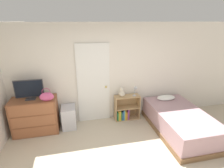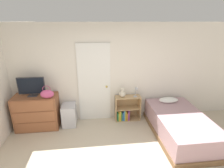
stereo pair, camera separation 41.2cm
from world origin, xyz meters
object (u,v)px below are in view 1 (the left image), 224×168
at_px(bookshelf, 125,110).
at_px(desk_lamp, 135,89).
at_px(tv, 29,89).
at_px(storage_bin, 69,117).
at_px(handbag, 47,96).
at_px(dresser, 36,116).
at_px(bed, 179,121).
at_px(teddy_bear, 122,92).

bearing_deg(bookshelf, desk_lamp, -8.92).
distance_m(bookshelf, desk_lamp, 0.66).
bearing_deg(tv, storage_bin, 1.92).
relative_size(handbag, desk_lamp, 1.15).
distance_m(storage_bin, bookshelf, 1.50).
bearing_deg(storage_bin, tv, -178.08).
xyz_separation_m(handbag, bookshelf, (1.93, 0.28, -0.71)).
xyz_separation_m(dresser, bookshelf, (2.27, 0.12, -0.17)).
bearing_deg(storage_bin, bed, -16.28).
bearing_deg(bookshelf, dresser, -177.08).
distance_m(dresser, teddy_bear, 2.20).
bearing_deg(teddy_bear, bed, -34.63).
xyz_separation_m(dresser, teddy_bear, (2.17, 0.11, 0.36)).
bearing_deg(bed, teddy_bear, 145.37).
distance_m(dresser, bookshelf, 2.28).
relative_size(desk_lamp, bed, 0.14).
xyz_separation_m(dresser, handbag, (0.34, -0.16, 0.54)).
distance_m(dresser, bed, 3.47).
bearing_deg(desk_lamp, bed, -42.82).
bearing_deg(teddy_bear, bookshelf, 0.54).
bearing_deg(teddy_bear, dresser, -176.97).
relative_size(dresser, handbag, 3.30).
bearing_deg(tv, desk_lamp, 1.45).
distance_m(tv, bookshelf, 2.46).
bearing_deg(bed, bookshelf, 143.02).
xyz_separation_m(bookshelf, desk_lamp, (0.25, -0.04, 0.61)).
bearing_deg(handbag, desk_lamp, 6.19).
relative_size(dresser, desk_lamp, 3.79).
bearing_deg(bed, storage_bin, 163.72).
relative_size(teddy_bear, desk_lamp, 0.97).
bearing_deg(teddy_bear, tv, -177.31).
relative_size(tv, bed, 0.31).
distance_m(dresser, tv, 0.68).
bearing_deg(bookshelf, storage_bin, -177.05).
relative_size(tv, storage_bin, 1.11).
xyz_separation_m(tv, storage_bin, (0.81, 0.03, -0.84)).
relative_size(dresser, bookshelf, 1.51).
relative_size(teddy_bear, bed, 0.13).
xyz_separation_m(handbag, storage_bin, (0.43, 0.20, -0.70)).
bearing_deg(bed, tv, 167.85).
bearing_deg(teddy_bear, desk_lamp, -6.27).
height_order(tv, bed, tv).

